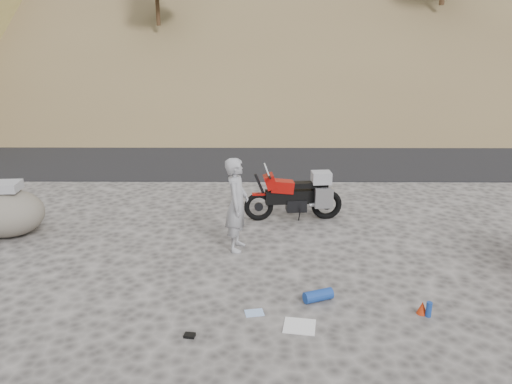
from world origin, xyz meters
TOP-DOWN VIEW (x-y plane):
  - ground at (0.00, 0.00)m, footprint 140.00×140.00m
  - road at (0.00, 9.00)m, footprint 120.00×7.00m
  - motorcycle at (1.06, 2.65)m, footprint 2.21×0.75m
  - man at (-0.23, 1.07)m, footprint 0.53×0.72m
  - boulder at (-4.98, 1.73)m, footprint 1.64×1.45m
  - gear_white_cloth at (0.78, -1.61)m, footprint 0.51×0.47m
  - gear_blue_mat at (1.13, -0.89)m, footprint 0.50×0.35m
  - gear_bottle at (2.72, -1.33)m, footprint 0.11×0.11m
  - gear_funnel at (2.65, -1.25)m, footprint 0.20×0.20m
  - gear_glove_a at (-0.77, -1.87)m, footprint 0.17×0.13m
  - gear_blue_cloth at (0.12, -1.25)m, footprint 0.31×0.25m

SIDE VIEW (x-z plane):
  - ground at x=0.00m, z-range 0.00..0.00m
  - road at x=0.00m, z-range -0.03..0.03m
  - man at x=-0.23m, z-range -0.91..0.91m
  - gear_blue_cloth at x=0.12m, z-range 0.00..0.01m
  - gear_white_cloth at x=0.78m, z-range 0.00..0.02m
  - gear_glove_a at x=-0.77m, z-range 0.00..0.04m
  - gear_blue_mat at x=1.13m, z-range 0.00..0.19m
  - gear_funnel at x=2.65m, z-range 0.00..0.20m
  - gear_bottle at x=2.72m, z-range 0.00..0.24m
  - boulder at x=-4.98m, z-range -0.07..1.07m
  - motorcycle at x=1.06m, z-range -0.10..1.22m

